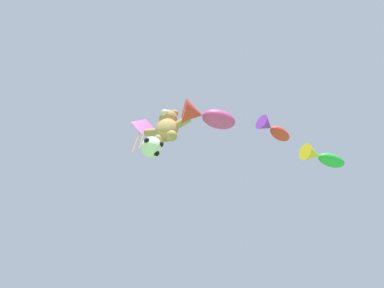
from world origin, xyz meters
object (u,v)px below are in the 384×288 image
teddy_bear_kite (167,126)px  diamond_kite (143,128)px  soccer_ball_kite (152,147)px  fish_kite_magenta (206,116)px  fish_kite_emerald (322,157)px  fish_kite_crimson (273,129)px

teddy_bear_kite → diamond_kite: bearing=156.4°
soccer_ball_kite → fish_kite_magenta: bearing=11.3°
fish_kite_emerald → fish_kite_magenta: bearing=-136.5°
fish_kite_crimson → fish_kite_emerald: 2.61m
teddy_bear_kite → diamond_kite: diamond_kite is taller
soccer_ball_kite → fish_kite_crimson: fish_kite_crimson is taller
teddy_bear_kite → fish_kite_crimson: (4.04, 2.23, 0.74)m
fish_kite_magenta → fish_kite_crimson: fish_kite_crimson is taller
teddy_bear_kite → fish_kite_emerald: (5.75, 4.13, 0.24)m
fish_kite_emerald → diamond_kite: diamond_kite is taller
diamond_kite → fish_kite_crimson: bearing=13.4°
fish_kite_emerald → fish_kite_crimson: bearing=-132.0°
soccer_ball_kite → diamond_kite: bearing=145.8°
soccer_ball_kite → fish_kite_emerald: 7.69m
fish_kite_crimson → soccer_ball_kite: bearing=-151.0°
fish_kite_magenta → diamond_kite: bearing=169.6°
fish_kite_crimson → fish_kite_emerald: size_ratio=0.84×
diamond_kite → teddy_bear_kite: bearing=-23.6°
teddy_bear_kite → fish_kite_crimson: size_ratio=1.20×
teddy_bear_kite → soccer_ball_kite: (-0.36, -0.21, -1.48)m
soccer_ball_kite → fish_kite_emerald: bearing=35.4°
fish_kite_magenta → fish_kite_crimson: 3.24m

